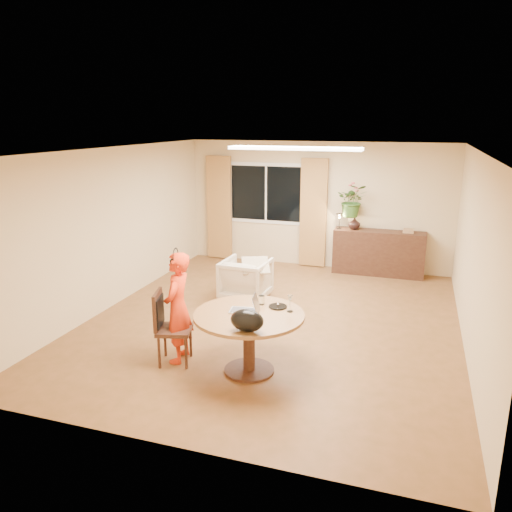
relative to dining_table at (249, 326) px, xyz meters
The scene contains 24 objects.
floor 1.74m from the dining_table, 95.74° to the left, with size 6.50×6.50×0.00m, color brown.
ceiling 2.58m from the dining_table, 95.74° to the left, with size 6.50×6.50×0.00m, color white.
wall_back 4.92m from the dining_table, 91.91° to the left, with size 5.50×5.50×0.00m, color #D8B98C.
wall_left 3.41m from the dining_table, 150.91° to the left, with size 6.50×6.50×0.00m, color #D8B98C.
wall_right 3.13m from the dining_table, 32.07° to the left, with size 6.50×6.50×0.00m, color #D8B98C.
window 5.09m from the dining_table, 104.59° to the left, with size 1.70×0.03×1.30m.
curtain_left 5.33m from the dining_table, 115.84° to the left, with size 0.55×0.08×2.25m, color #8F5E2F.
curtain_right 4.81m from the dining_table, 92.55° to the left, with size 0.55×0.08×2.25m, color #8F5E2F.
ceiling_panel 3.44m from the dining_table, 93.30° to the left, with size 2.20×0.35×0.05m, color white.
dining_table is the anchor object (origin of this frame).
dining_chair 0.99m from the dining_table, behind, with size 0.46×0.42×0.95m, color black, non-canonical shape.
child 0.97m from the dining_table, behind, with size 0.34×0.52×1.44m, color red.
laptop 0.30m from the dining_table, 151.11° to the left, with size 0.35×0.23×0.23m, color #B7B7BC, non-canonical shape.
tumbler 0.41m from the dining_table, 81.46° to the left, with size 0.08×0.08×0.12m, color white, non-canonical shape.
wine_glass 0.57m from the dining_table, 25.43° to the left, with size 0.07×0.07×0.21m, color white, non-canonical shape.
pot_lid 0.45m from the dining_table, 47.97° to the left, with size 0.23×0.23×0.04m, color white, non-canonical shape.
handbag 0.60m from the dining_table, 73.47° to the right, with size 0.38×0.22×0.25m, color black, non-canonical shape.
armchair 2.61m from the dining_table, 110.02° to the left, with size 0.76×0.79×0.71m, color beige.
throw 2.46m from the dining_table, 106.22° to the left, with size 0.45×0.55×0.03m, color beige, non-canonical shape.
sideboard 4.78m from the dining_table, 75.89° to the left, with size 1.78×0.44×0.89m, color black.
vase 4.70m from the dining_table, 81.94° to the left, with size 0.24×0.24×0.25m, color black.
bouquet 4.75m from the dining_table, 82.68° to the left, with size 0.59×0.51×0.66m, color #246226.
book_stack 4.94m from the dining_table, 69.84° to the left, with size 0.21×0.15×0.08m, color #8F6248, non-canonical shape.
desk_lamp 4.62m from the dining_table, 85.50° to the left, with size 0.14×0.14×0.33m, color black, non-canonical shape.
Camera 1 is at (1.98, -6.92, 3.01)m, focal length 35.00 mm.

